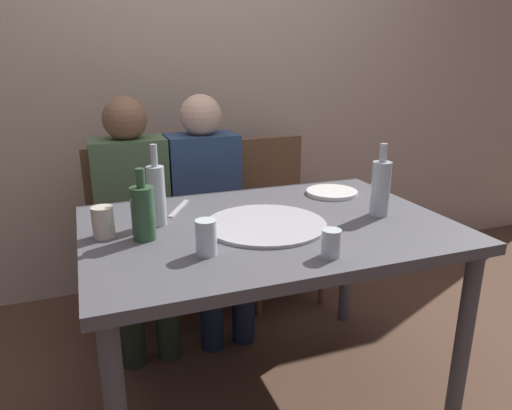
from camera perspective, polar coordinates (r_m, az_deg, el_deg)
ground_plane at (r=2.12m, az=1.29°, el=-21.82°), size 8.00×8.00×0.00m
back_wall at (r=2.83m, az=-8.27°, el=16.47°), size 6.00×0.10×2.60m
dining_table at (r=1.77m, az=1.44°, el=-4.80°), size 1.33×0.93×0.76m
pizza_tray at (r=1.71m, az=1.17°, el=-2.36°), size 0.44×0.44×0.01m
wine_bottle at (r=1.61m, az=-13.54°, el=-0.80°), size 0.08×0.08×0.24m
beer_bottle at (r=1.86m, az=14.87°, el=2.09°), size 0.07×0.07×0.28m
water_bottle at (r=1.73m, az=-11.97°, el=1.30°), size 0.06×0.06×0.30m
tumbler_near at (r=1.68m, az=-18.04°, el=-1.98°), size 0.07×0.07×0.11m
tumbler_far at (r=1.46m, az=-6.06°, el=-3.91°), size 0.07×0.07×0.11m
wine_glass at (r=1.46m, az=9.10°, el=-4.58°), size 0.06×0.06×0.09m
plate_stack at (r=2.13m, az=9.17°, el=1.53°), size 0.23×0.23×0.02m
table_knife at (r=1.92m, az=-9.31°, el=-0.40°), size 0.12×0.20×0.01m
chair_left at (r=2.53m, az=-14.74°, el=-2.23°), size 0.44×0.44×0.90m
chair_middle at (r=2.59m, az=-6.61°, el=-1.31°), size 0.44×0.44×0.90m
chair_right at (r=2.71m, az=2.04°, el=-0.31°), size 0.44×0.44×0.90m
guest_in_sweater at (r=2.35m, az=-14.56°, el=-0.48°), size 0.36×0.56×1.17m
guest_in_beanie at (r=2.41m, az=-5.83°, el=0.46°), size 0.36×0.56×1.17m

